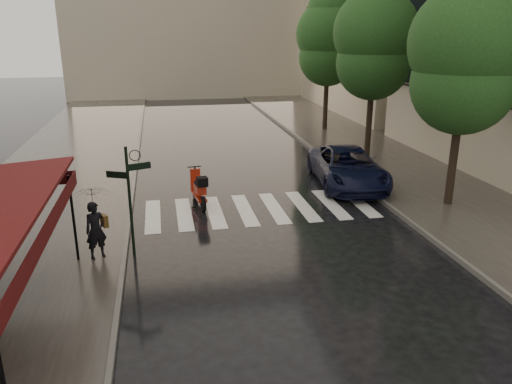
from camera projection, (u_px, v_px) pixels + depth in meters
name	position (u px, v px, depth m)	size (l,w,h in m)	color
ground	(184.00, 306.00, 11.34)	(120.00, 120.00, 0.00)	black
sidewalk_near	(64.00, 172.00, 21.69)	(6.00, 60.00, 0.12)	#38332D
sidewalk_far	(381.00, 157.00, 24.38)	(5.50, 60.00, 0.12)	#38332D
curb_near	(136.00, 168.00, 22.24)	(0.12, 60.00, 0.16)	#595651
curb_far	(326.00, 159.00, 23.86)	(0.12, 60.00, 0.16)	#595651
crosswalk	(260.00, 209.00, 17.47)	(7.85, 3.20, 0.01)	silver
signpost	(130.00, 193.00, 13.35)	(1.17, 0.29, 3.10)	black
tree_near	(467.00, 51.00, 16.09)	(3.80, 3.80, 7.99)	black
tree_mid	(375.00, 38.00, 22.51)	(3.80, 3.80, 8.34)	black
tree_far	(328.00, 39.00, 29.12)	(3.80, 3.80, 8.16)	black
pedestrian_with_umbrella	(93.00, 201.00, 13.02)	(1.26, 1.26, 2.40)	black
scooter	(199.00, 190.00, 17.64)	(0.62, 1.93, 1.27)	black
parked_car	(348.00, 167.00, 19.96)	(2.43, 5.28, 1.47)	black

